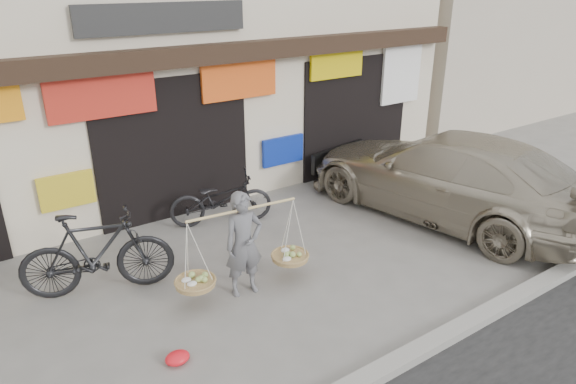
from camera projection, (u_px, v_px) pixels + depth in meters
ground at (276, 299)px, 7.50m from camera, size 70.00×70.00×0.00m
kerb at (370, 377)px, 5.95m from camera, size 70.00×0.25×0.12m
shophouse_block at (113, 21)px, 11.04m from camera, size 14.00×6.32×7.00m
neighbor_east at (483, 10)px, 18.57m from camera, size 12.00×7.00×6.40m
street_vendor at (244, 248)px, 7.39m from camera, size 2.07×0.71×1.60m
bike_1 at (97, 253)px, 7.42m from camera, size 2.25×1.28×1.30m
bike_2 at (221, 199)px, 9.59m from camera, size 2.02×1.28×1.00m
suv at (445, 175)px, 9.87m from camera, size 3.32×5.97×1.64m
red_bag at (177, 358)px, 6.24m from camera, size 0.31×0.25×0.14m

